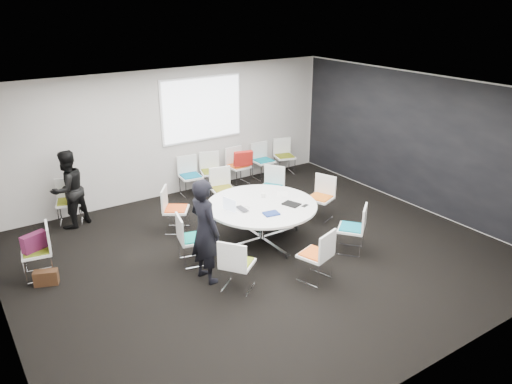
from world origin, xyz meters
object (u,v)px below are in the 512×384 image
chair_ring_c (223,197)px  person_main (205,231)px  chair_back_d (263,168)px  maroon_bag (34,242)px  chair_back_e (284,163)px  chair_spare_left (39,261)px  chair_ring_g (315,264)px  chair_ring_e (192,248)px  chair_ring_b (271,195)px  chair_ring_f (237,274)px  chair_ring_a (320,206)px  laptop (244,209)px  chair_ring_d (176,218)px  person_back (68,189)px  chair_person_back (70,210)px  brown_bag (46,278)px  cup (263,195)px  chair_ring_h (351,237)px  chair_back_c (238,173)px  chair_back_b (211,179)px  chair_back_a (191,183)px

chair_ring_c → person_main: 2.84m
chair_back_d → maroon_bag: chair_back_d is taller
chair_back_e → chair_spare_left: size_ratio=1.00×
chair_ring_g → maroon_bag: chair_ring_g is taller
chair_ring_c → chair_ring_e: same height
maroon_bag → chair_spare_left: bearing=-9.4°
chair_ring_b → chair_ring_f: (-2.27, -2.31, 0.00)m
chair_ring_a → laptop: bearing=73.7°
chair_ring_d → person_main: bearing=24.3°
chair_ring_g → person_back: person_back is taller
chair_person_back → brown_bag: size_ratio=2.44×
chair_person_back → maroon_bag: 2.07m
chair_ring_f → chair_person_back: same height
chair_ring_f → chair_spare_left: 3.21m
chair_ring_c → chair_ring_f: (-1.38, -2.79, 0.00)m
chair_ring_d → maroon_bag: size_ratio=2.20×
person_main → brown_bag: bearing=52.7°
cup → chair_ring_h: bearing=-59.0°
chair_ring_f → chair_back_c: same height
chair_back_b → brown_bag: bearing=45.4°
chair_back_a → chair_back_d: (1.98, 0.00, 0.00)m
chair_ring_h → cup: bearing=82.4°
chair_back_a → cup: size_ratio=9.78×
chair_ring_a → chair_ring_g: 2.37m
chair_ring_c → chair_back_a: size_ratio=1.00×
chair_person_back → chair_ring_b: bearing=174.7°
chair_ring_a → brown_bag: chair_ring_a is taller
maroon_bag → chair_ring_f: bearing=-40.5°
chair_back_c → chair_ring_a: bearing=93.8°
brown_bag → chair_back_a: bearing=30.4°
chair_ring_e → chair_ring_f: 1.14m
chair_ring_a → maroon_bag: bearing=60.0°
chair_back_a → person_main: (-1.43, -3.36, 0.57)m
chair_ring_b → cup: bearing=104.2°
chair_ring_d → chair_ring_e: 1.31m
chair_ring_c → chair_ring_h: (0.93, -2.86, 0.00)m
person_back → maroon_bag: size_ratio=3.84×
chair_ring_c → cup: (0.05, -1.40, 0.50)m
chair_ring_c → chair_ring_e: 2.30m
chair_ring_e → chair_back_a: size_ratio=1.00×
chair_ring_g → chair_person_back: size_ratio=1.00×
maroon_bag → chair_back_d: bearing=17.8°
maroon_bag → chair_back_a: bearing=26.4°
chair_ring_g → maroon_bag: bearing=127.2°
chair_ring_e → chair_ring_h: 2.77m
chair_ring_h → person_main: 2.69m
chair_back_e → chair_ring_g: bearing=74.6°
chair_ring_e → cup: size_ratio=9.78×
chair_ring_g → chair_back_d: bearing=47.7°
person_back → brown_bag: person_back is taller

